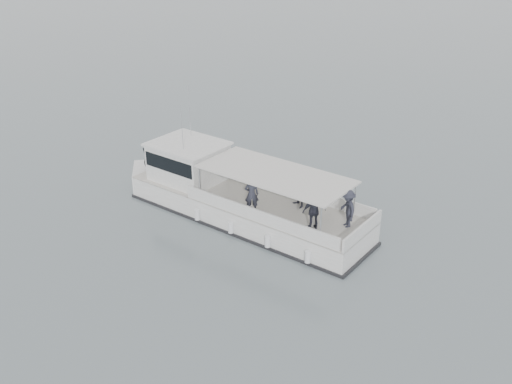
# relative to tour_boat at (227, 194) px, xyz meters

# --- Properties ---
(ground) EXTENTS (1400.00, 1400.00, 0.00)m
(ground) POSITION_rel_tour_boat_xyz_m (6.83, 1.05, -1.02)
(ground) COLOR slate
(ground) RESTS_ON ground
(tour_boat) EXTENTS (14.55, 7.89, 6.21)m
(tour_boat) POSITION_rel_tour_boat_xyz_m (0.00, 0.00, 0.00)
(tour_boat) COLOR white
(tour_boat) RESTS_ON ground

